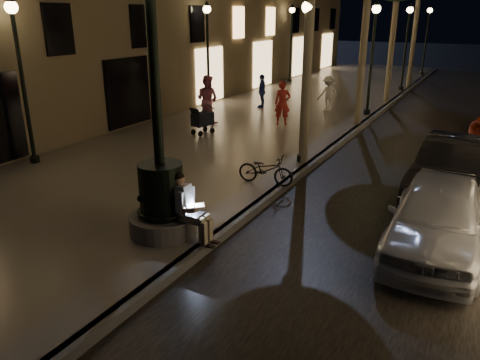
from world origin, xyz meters
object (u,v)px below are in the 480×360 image
Objects in this scene: car_front at (437,217)px; car_second at (454,168)px; lamp_curb_a at (306,60)px; pedestrian_red at (283,103)px; pedestrian_pink at (207,100)px; pedestrian_white at (328,93)px; lamp_curb_d at (427,31)px; pedestrian_blue at (262,91)px; fountain_lamppost at (161,187)px; lamp_left_a at (19,60)px; bicycle at (266,170)px; lamp_curb_c at (407,36)px; lamp_curb_b at (373,44)px; lamp_left_c at (291,34)px; stroller at (202,119)px; seated_man_laptop at (187,205)px; lamp_left_b at (208,42)px.

car_second reaches higher than car_front.
pedestrian_red is at bearing 120.51° from lamp_curb_a.
pedestrian_pink is 6.02m from pedestrian_white.
pedestrian_blue is (-4.85, -16.82, -2.25)m from lamp_curb_d.
pedestrian_red is at bearing 100.05° from fountain_lamppost.
bicycle is at bearing 13.24° from lamp_left_a.
lamp_curb_c is at bearing -90.00° from lamp_curb_d.
pedestrian_white is at bearing -96.59° from lamp_curb_d.
bicycle is at bearing -95.66° from pedestrian_red.
lamp_curb_b is 1.06× the size of car_second.
lamp_curb_a and lamp_left_c have the same top height.
lamp_curb_a reaches higher than pedestrian_white.
car_second reaches higher than stroller.
seated_man_laptop is at bearing 0.00° from fountain_lamppost.
pedestrian_white is at bearing -179.19° from lamp_curb_b.
bicycle is at bearing 160.92° from car_front.
fountain_lamppost is 0.67m from seated_man_laptop.
pedestrian_white is at bearing 80.65° from stroller.
car_front is 10.54m from pedestrian_red.
seated_man_laptop is 0.32× the size of car_front.
lamp_left_a reaches higher than car_front.
pedestrian_white is (-1.85, 7.97, -2.25)m from lamp_curb_a.
lamp_curb_d is 24.86m from car_second.
lamp_left_b reaches higher than car_second.
lamp_curb_b is 1.00× the size of lamp_left_a.
lamp_left_b is 1.11× the size of car_front.
pedestrian_blue reaches higher than bicycle.
lamp_left_c is at bearing 107.68° from seated_man_laptop.
car_front is 13.24m from pedestrian_white.
fountain_lamppost reaches higher than lamp_left_c.
seated_man_laptop is 23.21m from lamp_left_c.
lamp_left_a is at bearing -24.51° from pedestrian_blue.
pedestrian_red reaches higher than pedestrian_blue.
lamp_curb_b is at bearing 68.31° from stroller.
lamp_curb_b and lamp_left_c have the same top height.
car_front is (4.30, -3.75, -2.50)m from lamp_curb_a.
fountain_lamppost is 6.37m from lamp_curb_a.
lamp_curb_b and lamp_left_a have the same top height.
lamp_curb_d is at bearing 48.41° from lamp_left_c.
lamp_left_c is 13.23m from pedestrian_pink.
car_front is at bearing -75.37° from pedestrian_red.
lamp_curb_a is 1.00× the size of lamp_curb_c.
lamp_curb_b is 13.94m from lamp_left_a.
lamp_left_b is (-7.01, 12.00, 2.30)m from seated_man_laptop.
fountain_lamppost is 7.00m from lamp_left_a.
lamp_left_c is 1.06× the size of car_second.
lamp_curb_b is (0.70, 14.00, 2.02)m from fountain_lamppost.
pedestrian_white is (-1.85, -16.03, -2.25)m from lamp_curb_d.
fountain_lamppost is 4.59× the size of stroller.
bicycle is at bearing -69.12° from lamp_left_c.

